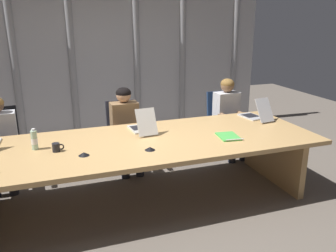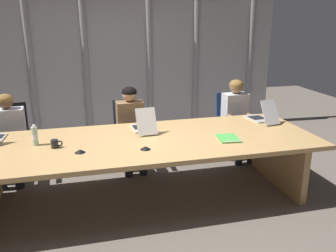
{
  "view_description": "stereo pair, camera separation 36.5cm",
  "coord_description": "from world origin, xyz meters",
  "px_view_note": "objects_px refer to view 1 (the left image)",
  "views": [
    {
      "loc": [
        -1.04,
        -3.62,
        2.07
      ],
      "look_at": [
        0.3,
        0.13,
        0.85
      ],
      "focal_mm": 38.18,
      "sensor_mm": 36.0,
      "label": 1
    },
    {
      "loc": [
        -0.69,
        -3.72,
        2.07
      ],
      "look_at": [
        0.3,
        0.13,
        0.85
      ],
      "focal_mm": 38.18,
      "sensor_mm": 36.0,
      "label": 2
    }
  ],
  "objects_px": {
    "person_center": "(229,112)",
    "spiral_notepad": "(229,137)",
    "water_bottle_primary": "(34,140)",
    "office_chair_left_end": "(4,155)",
    "laptop_left_mid": "(142,127)",
    "person_left_mid": "(126,124)",
    "person_left_end": "(0,137)",
    "coffee_mug_far": "(56,147)",
    "office_chair_center": "(224,130)",
    "laptop_center": "(255,114)",
    "office_chair_left_mid": "(125,142)",
    "conference_mic_left_side": "(150,148)",
    "conference_mic_middle": "(84,154)"
  },
  "relations": [
    {
      "from": "office_chair_left_end",
      "to": "person_center",
      "type": "xyz_separation_m",
      "value": [
        3.17,
        -0.16,
        0.32
      ]
    },
    {
      "from": "water_bottle_primary",
      "to": "conference_mic_left_side",
      "type": "relative_size",
      "value": 2.05
    },
    {
      "from": "water_bottle_primary",
      "to": "office_chair_left_end",
      "type": "bearing_deg",
      "value": 112.23
    },
    {
      "from": "office_chair_center",
      "to": "spiral_notepad",
      "type": "distance_m",
      "value": 1.56
    },
    {
      "from": "laptop_center",
      "to": "coffee_mug_far",
      "type": "xyz_separation_m",
      "value": [
        -2.6,
        -0.37,
        -0.01
      ]
    },
    {
      "from": "person_left_end",
      "to": "spiral_notepad",
      "type": "height_order",
      "value": "person_left_end"
    },
    {
      "from": "person_center",
      "to": "spiral_notepad",
      "type": "distance_m",
      "value": 1.37
    },
    {
      "from": "person_left_mid",
      "to": "water_bottle_primary",
      "type": "xyz_separation_m",
      "value": [
        -1.16,
        -0.86,
        0.18
      ]
    },
    {
      "from": "person_left_end",
      "to": "conference_mic_middle",
      "type": "height_order",
      "value": "person_left_end"
    },
    {
      "from": "office_chair_left_mid",
      "to": "coffee_mug_far",
      "type": "height_order",
      "value": "office_chair_left_mid"
    },
    {
      "from": "laptop_left_mid",
      "to": "conference_mic_left_side",
      "type": "relative_size",
      "value": 4.57
    },
    {
      "from": "water_bottle_primary",
      "to": "person_center",
      "type": "bearing_deg",
      "value": 17.37
    },
    {
      "from": "office_chair_left_mid",
      "to": "person_center",
      "type": "xyz_separation_m",
      "value": [
        1.59,
        -0.16,
        0.33
      ]
    },
    {
      "from": "person_left_mid",
      "to": "person_center",
      "type": "bearing_deg",
      "value": 89.44
    },
    {
      "from": "laptop_left_mid",
      "to": "laptop_center",
      "type": "height_order",
      "value": "laptop_left_mid"
    },
    {
      "from": "person_left_mid",
      "to": "person_center",
      "type": "xyz_separation_m",
      "value": [
        1.59,
        0.0,
        0.01
      ]
    },
    {
      "from": "person_left_end",
      "to": "coffee_mug_far",
      "type": "relative_size",
      "value": 9.39
    },
    {
      "from": "office_chair_left_end",
      "to": "office_chair_center",
      "type": "distance_m",
      "value": 3.18
    },
    {
      "from": "person_center",
      "to": "coffee_mug_far",
      "type": "distance_m",
      "value": 2.74
    },
    {
      "from": "conference_mic_middle",
      "to": "person_center",
      "type": "bearing_deg",
      "value": 27.68
    },
    {
      "from": "laptop_center",
      "to": "conference_mic_middle",
      "type": "bearing_deg",
      "value": 97.08
    },
    {
      "from": "person_center",
      "to": "coffee_mug_far",
      "type": "height_order",
      "value": "person_center"
    },
    {
      "from": "spiral_notepad",
      "to": "office_chair_left_mid",
      "type": "bearing_deg",
      "value": 131.83
    },
    {
      "from": "person_center",
      "to": "spiral_notepad",
      "type": "xyz_separation_m",
      "value": [
        -0.67,
        -1.19,
        0.07
      ]
    },
    {
      "from": "spiral_notepad",
      "to": "person_left_mid",
      "type": "bearing_deg",
      "value": 135.4
    },
    {
      "from": "water_bottle_primary",
      "to": "conference_mic_left_side",
      "type": "distance_m",
      "value": 1.2
    },
    {
      "from": "office_chair_center",
      "to": "person_center",
      "type": "distance_m",
      "value": 0.36
    },
    {
      "from": "office_chair_left_end",
      "to": "spiral_notepad",
      "type": "relative_size",
      "value": 2.88
    },
    {
      "from": "office_chair_left_end",
      "to": "water_bottle_primary",
      "type": "relative_size",
      "value": 4.23
    },
    {
      "from": "conference_mic_middle",
      "to": "spiral_notepad",
      "type": "xyz_separation_m",
      "value": [
        1.63,
        0.02,
        -0.01
      ]
    },
    {
      "from": "laptop_left_mid",
      "to": "spiral_notepad",
      "type": "relative_size",
      "value": 1.51
    },
    {
      "from": "person_left_mid",
      "to": "conference_mic_left_side",
      "type": "bearing_deg",
      "value": -2.62
    },
    {
      "from": "laptop_center",
      "to": "water_bottle_primary",
      "type": "xyz_separation_m",
      "value": [
        -2.8,
        -0.24,
        0.04
      ]
    },
    {
      "from": "coffee_mug_far",
      "to": "conference_mic_left_side",
      "type": "height_order",
      "value": "coffee_mug_far"
    },
    {
      "from": "laptop_left_mid",
      "to": "water_bottle_primary",
      "type": "distance_m",
      "value": 1.23
    },
    {
      "from": "laptop_center",
      "to": "water_bottle_primary",
      "type": "height_order",
      "value": "laptop_center"
    },
    {
      "from": "office_chair_left_end",
      "to": "conference_mic_middle",
      "type": "height_order",
      "value": "office_chair_left_end"
    },
    {
      "from": "office_chair_left_end",
      "to": "person_center",
      "type": "bearing_deg",
      "value": 80.89
    },
    {
      "from": "person_left_mid",
      "to": "spiral_notepad",
      "type": "height_order",
      "value": "person_left_mid"
    },
    {
      "from": "office_chair_center",
      "to": "spiral_notepad",
      "type": "bearing_deg",
      "value": -24.83
    },
    {
      "from": "person_left_end",
      "to": "conference_mic_middle",
      "type": "xyz_separation_m",
      "value": [
        0.88,
        -1.21,
        0.11
      ]
    },
    {
      "from": "person_left_end",
      "to": "person_left_mid",
      "type": "distance_m",
      "value": 1.59
    },
    {
      "from": "office_chair_left_mid",
      "to": "water_bottle_primary",
      "type": "height_order",
      "value": "water_bottle_primary"
    },
    {
      "from": "laptop_left_mid",
      "to": "person_left_mid",
      "type": "xyz_separation_m",
      "value": [
        -0.05,
        0.64,
        -0.14
      ]
    },
    {
      "from": "office_chair_left_end",
      "to": "person_left_end",
      "type": "relative_size",
      "value": 0.84
    },
    {
      "from": "laptop_left_mid",
      "to": "person_center",
      "type": "relative_size",
      "value": 0.43
    },
    {
      "from": "laptop_left_mid",
      "to": "conference_mic_left_side",
      "type": "height_order",
      "value": "laptop_left_mid"
    },
    {
      "from": "office_chair_left_mid",
      "to": "person_center",
      "type": "bearing_deg",
      "value": 84.73
    },
    {
      "from": "office_chair_left_mid",
      "to": "water_bottle_primary",
      "type": "xyz_separation_m",
      "value": [
        -1.17,
        -1.02,
        0.5
      ]
    },
    {
      "from": "person_left_end",
      "to": "coffee_mug_far",
      "type": "bearing_deg",
      "value": 30.76
    }
  ]
}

